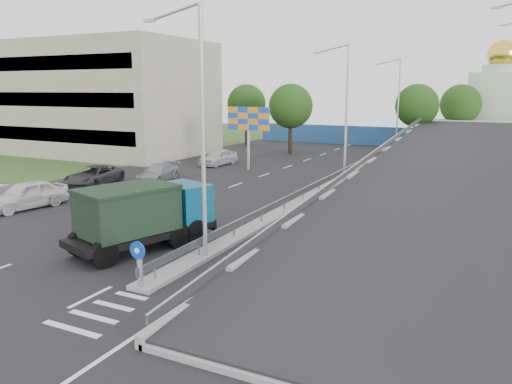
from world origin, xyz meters
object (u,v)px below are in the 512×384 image
Objects in this scene: parked_car_a at (26,195)px; parked_car_d at (158,173)px; church at (498,103)px; billboard at (248,122)px; lamp_post_near at (198,120)px; lamp_post_mid at (344,106)px; dump_truck at (144,213)px; lamp_post_far at (397,100)px; parked_car_c at (94,176)px; sign_bollard at (139,264)px; parked_car_e at (218,157)px.

parked_car_d is (1.48, 10.81, -0.18)m from parked_car_a.
parked_car_d is (-22.69, -40.11, -4.65)m from church.
billboard is at bearing 58.29° from parked_car_d.
parked_car_d is at bearing 132.66° from lamp_post_near.
dump_truck is (-3.11, -19.78, -4.19)m from lamp_post_mid.
church is 2.51× the size of billboard.
church is at bearing 94.49° from dump_truck.
lamp_post_far is 1.83× the size of billboard.
dump_truck is 1.35× the size of parked_car_c.
parked_car_e is (-12.76, 26.93, -0.27)m from sign_bollard.
parked_car_a is (-24.17, -50.92, -4.47)m from church.
lamp_post_near is at bearing 13.95° from dump_truck.
lamp_post_near reaches higher than dump_truck.
lamp_post_mid is at bearing -90.00° from lamp_post_far.
billboard is at bearing 84.25° from parked_car_a.
parked_car_d is at bearing -119.50° from church.
lamp_post_mid is 2.26× the size of parked_car_e.
parked_car_a is (-14.28, -36.92, -4.97)m from lamp_post_far.
lamp_post_mid is 19.35m from parked_car_c.
sign_bollard is 0.17× the size of lamp_post_far.
parked_car_e is at bearing 67.10° from parked_car_c.
lamp_post_far reaches higher than parked_car_a.
sign_bollard is 21.32m from parked_car_c.
billboard is 13.94m from parked_car_c.
lamp_post_far is 34.05m from parked_car_c.
dump_truck is 16.78m from parked_car_d.
parked_car_c is at bearing 159.84° from dump_truck.
billboard is at bearing 167.62° from lamp_post_mid.
parked_car_e reaches higher than parked_car_c.
sign_bollard is 0.30× the size of billboard.
parked_car_a is 7.51m from parked_car_c.
lamp_post_near reaches higher than parked_car_e.
sign_bollard is 58.84m from church.
dump_truck is 1.58× the size of parked_car_e.
church reaches higher than sign_bollard.
parked_car_a is (-5.17, -18.92, -3.35)m from billboard.
church is at bearing 50.25° from parked_car_c.
lamp_post_mid is at bearing 21.94° from parked_car_c.
lamp_post_near is 1.43× the size of dump_truck.
parked_car_a is 10.92m from parked_car_d.
church is (10.00, 57.83, 4.28)m from sign_bollard.
lamp_post_far is at bearing 90.00° from lamp_post_mid.
church is 56.54m from parked_car_a.
church reaches higher than lamp_post_far.
billboard reaches higher than parked_car_a.
billboard is at bearing 112.49° from lamp_post_near.
lamp_post_far is at bearing 56.66° from parked_car_d.
billboard is 22.73m from dump_truck.
sign_bollard is 0.24× the size of dump_truck.
parked_car_e is (-0.07, 9.21, 0.10)m from parked_car_d.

